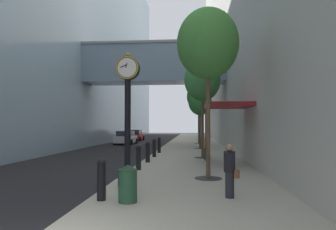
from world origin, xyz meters
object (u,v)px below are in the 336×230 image
object	(u,v)px
bollard_nearest	(102,178)
car_white_mid	(126,138)
pedestrian_walking	(230,169)
bollard_fourth	(148,151)
bollard_third	(138,157)
street_tree_mid_near	(202,81)
car_red_near	(135,135)
bollard_fifth	(154,147)
street_clock	(128,112)
bollard_sixth	(159,145)
street_tree_far	(199,97)
street_tree_mid_far	(200,102)
trash_bin	(128,183)
street_tree_near	(208,44)
pedestrian_by_clock	(206,147)

from	to	relation	value
bollard_nearest	car_white_mid	size ratio (longest dim) A/B	0.29
pedestrian_walking	bollard_fourth	bearing A→B (deg)	113.79
bollard_third	street_tree_mid_near	xyz separation A→B (m)	(3.21, 5.71, 4.41)
bollard_nearest	car_red_near	size ratio (longest dim) A/B	0.30
bollard_fourth	bollard_fifth	world-z (taller)	same
street_clock	bollard_fourth	world-z (taller)	street_clock
street_tree_mid_near	car_red_near	world-z (taller)	street_tree_mid_near
bollard_sixth	street_tree_mid_near	world-z (taller)	street_tree_mid_near
street_tree_far	bollard_nearest	bearing A→B (deg)	-96.69
bollard_nearest	bollard_fourth	bearing A→B (deg)	90.00
street_tree_mid_far	trash_bin	bearing A→B (deg)	-96.98
street_clock	bollard_sixth	bearing A→B (deg)	91.30
bollard_fourth	bollard_sixth	world-z (taller)	same
car_red_near	street_tree_mid_near	bearing A→B (deg)	-69.45
bollard_third	street_tree_mid_far	bearing A→B (deg)	76.67
street_tree_mid_far	trash_bin	world-z (taller)	street_tree_mid_far
street_clock	street_tree_far	size ratio (longest dim) A/B	0.68
bollard_third	street_tree_mid_near	bearing A→B (deg)	60.64
street_tree_near	bollard_fifth	bearing A→B (deg)	111.55
bollard_nearest	street_clock	bearing A→B (deg)	82.21
bollard_third	street_tree_mid_far	distance (m)	14.38
bollard_third	car_red_near	bearing A→B (deg)	100.97
car_red_near	street_tree_mid_far	bearing A→B (deg)	-60.81
street_tree_near	car_white_mid	size ratio (longest dim) A/B	1.68
bollard_third	bollard_fourth	distance (m)	3.00
bollard_sixth	street_tree_far	bearing A→B (deg)	75.48
street_clock	bollard_fourth	distance (m)	7.15
bollard_fifth	pedestrian_by_clock	bearing A→B (deg)	-26.82
pedestrian_walking	car_white_mid	world-z (taller)	pedestrian_walking
pedestrian_by_clock	bollard_sixth	bearing A→B (deg)	125.76
bollard_sixth	street_tree_mid_far	xyz separation A→B (m)	(3.21, 4.56, 3.55)
street_clock	bollard_fifth	size ratio (longest dim) A/B	3.94
bollard_fourth	pedestrian_by_clock	world-z (taller)	pedestrian_by_clock
car_red_near	street_tree_far	bearing A→B (deg)	-42.38
bollard_fifth	pedestrian_walking	size ratio (longest dim) A/B	0.75
bollard_fifth	car_white_mid	size ratio (longest dim) A/B	0.29
street_tree_far	street_tree_near	bearing A→B (deg)	-90.00
street_clock	trash_bin	world-z (taller)	street_clock
bollard_nearest	street_tree_far	bearing A→B (deg)	83.31
bollard_nearest	street_tree_far	size ratio (longest dim) A/B	0.17
car_red_near	street_tree_near	bearing A→B (deg)	-74.24
street_clock	street_tree_near	distance (m)	4.41
street_tree_mid_near	car_white_mid	xyz separation A→B (m)	(-8.52, 15.60, -4.42)
street_clock	street_tree_mid_near	size ratio (longest dim) A/B	0.74
street_tree_mid_near	street_tree_far	world-z (taller)	street_tree_far
street_tree_near	street_tree_far	xyz separation A→B (m)	(0.00, 23.54, -0.05)
street_tree_mid_far	street_tree_near	bearing A→B (deg)	-90.00
trash_bin	street_tree_near	bearing A→B (deg)	59.08
street_tree_near	car_white_mid	distance (m)	25.40
pedestrian_by_clock	car_red_near	xyz separation A→B (m)	(-9.13, 25.29, -0.20)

